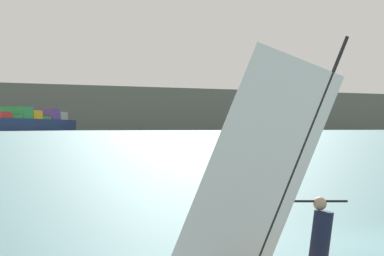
{
  "coord_description": "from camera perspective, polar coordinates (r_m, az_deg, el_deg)",
  "views": [
    {
      "loc": [
        -6.45,
        -12.33,
        2.56
      ],
      "look_at": [
        -3.36,
        9.62,
        2.56
      ],
      "focal_mm": 56.2,
      "sensor_mm": 36.0,
      "label": 1
    }
  ],
  "objects": [
    {
      "name": "windsurfer",
      "position": [
        10.09,
        9.89,
        -8.29
      ],
      "size": [
        4.03,
        1.0,
        4.24
      ],
      "rotation": [
        0.0,
        0.0,
        6.15
      ],
      "color": "orange",
      "rests_on": "ground_plane"
    },
    {
      "name": "distant_headland",
      "position": [
        1057.67,
        4.58,
        1.3
      ],
      "size": [
        1432.7,
        840.71,
        52.39
      ],
      "primitive_type": "cube",
      "rotation": [
        0.0,
        0.0,
        0.29
      ],
      "color": "#60665B",
      "rests_on": "ground_plane"
    },
    {
      "name": "cargo_ship",
      "position": [
        546.22,
        -16.66,
        0.65
      ],
      "size": [
        99.06,
        205.05,
        34.81
      ],
      "rotation": [
        0.0,
        0.0,
        1.21
      ],
      "color": "navy",
      "rests_on": "ground_plane"
    }
  ]
}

